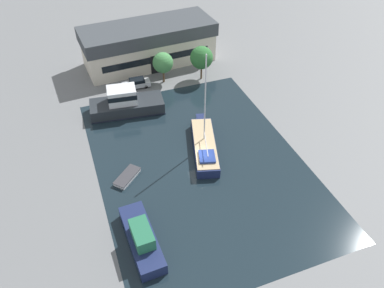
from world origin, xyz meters
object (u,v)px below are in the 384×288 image
object	(u,v)px
quay_tree_near_building	(163,63)
quay_tree_by_water	(202,58)
parked_car	(136,83)
cabin_boat	(142,238)
warehouse_building	(149,44)
small_dinghy	(127,177)
sailboat_moored	(204,145)
motor_cruiser	(126,103)

from	to	relation	value
quay_tree_near_building	quay_tree_by_water	bearing A→B (deg)	-11.04
parked_car	cabin_boat	bearing A→B (deg)	168.96
quay_tree_by_water	cabin_boat	xyz separation A→B (m)	(-17.82, -28.74, -2.86)
warehouse_building	quay_tree_near_building	bearing A→B (deg)	-90.86
quay_tree_near_building	parked_car	distance (m)	5.48
small_dinghy	cabin_boat	size ratio (longest dim) A/B	0.45
quay_tree_near_building	quay_tree_by_water	xyz separation A→B (m)	(6.29, -1.23, 0.36)
sailboat_moored	quay_tree_near_building	bearing A→B (deg)	106.16
warehouse_building	motor_cruiser	world-z (taller)	warehouse_building
quay_tree_by_water	small_dinghy	xyz separation A→B (m)	(-17.18, -18.87, -3.66)
warehouse_building	parked_car	size ratio (longest dim) A/B	5.12
quay_tree_by_water	parked_car	world-z (taller)	quay_tree_by_water
quay_tree_near_building	cabin_boat	distance (m)	32.20
motor_cruiser	cabin_boat	size ratio (longest dim) A/B	1.29
cabin_boat	small_dinghy	bearing A→B (deg)	84.10
parked_car	motor_cruiser	xyz separation A→B (m)	(-3.09, -6.10, 0.70)
quay_tree_near_building	cabin_boat	xyz separation A→B (m)	(-11.53, -29.97, -2.49)
quay_tree_by_water	sailboat_moored	distance (m)	18.58
motor_cruiser	small_dinghy	xyz separation A→B (m)	(-3.06, -13.86, -1.23)
parked_car	motor_cruiser	world-z (taller)	motor_cruiser
quay_tree_near_building	quay_tree_by_water	size ratio (longest dim) A/B	0.90
quay_tree_by_water	cabin_boat	world-z (taller)	quay_tree_by_water
small_dinghy	cabin_boat	world-z (taller)	cabin_boat
quay_tree_near_building	motor_cruiser	bearing A→B (deg)	-141.40
quay_tree_near_building	sailboat_moored	size ratio (longest dim) A/B	0.38
warehouse_building	small_dinghy	distance (m)	29.69
parked_car	motor_cruiser	bearing A→B (deg)	154.94
quay_tree_by_water	cabin_boat	bearing A→B (deg)	-121.80
warehouse_building	quay_tree_by_water	xyz separation A→B (m)	(6.65, -8.69, 0.37)
quay_tree_near_building	quay_tree_by_water	world-z (taller)	quay_tree_by_water
warehouse_building	motor_cruiser	size ratio (longest dim) A/B	2.08
quay_tree_by_water	cabin_boat	distance (m)	33.93
warehouse_building	quay_tree_by_water	size ratio (longest dim) A/B	4.06
parked_car	sailboat_moored	bearing A→B (deg)	-163.69
small_dinghy	sailboat_moored	bearing A→B (deg)	-124.04
small_dinghy	cabin_boat	distance (m)	9.92
quay_tree_by_water	small_dinghy	bearing A→B (deg)	-132.30
quay_tree_by_water	warehouse_building	bearing A→B (deg)	127.44
sailboat_moored	small_dinghy	size ratio (longest dim) A/B	3.50
small_dinghy	cabin_boat	xyz separation A→B (m)	(-0.64, -9.86, 0.80)
warehouse_building	parked_car	bearing A→B (deg)	-123.52
parked_car	cabin_boat	world-z (taller)	cabin_boat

